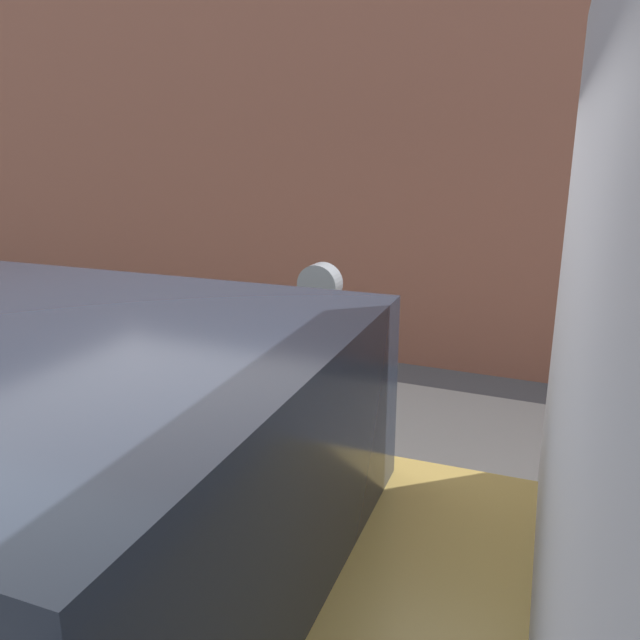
% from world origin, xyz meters
% --- Properties ---
extents(sidewalk, '(24.00, 2.80, 0.14)m').
position_xyz_m(sidewalk, '(0.00, 2.20, 0.07)').
color(sidewalk, '#ADAAA3').
rests_on(sidewalk, ground_plane).
extents(building_facade, '(24.00, 0.30, 6.32)m').
position_xyz_m(building_facade, '(0.00, 4.65, 3.16)').
color(building_facade, '#935642').
rests_on(building_facade, ground_plane).
extents(parking_meter, '(0.21, 0.14, 1.63)m').
position_xyz_m(parking_meter, '(0.17, 1.03, 1.29)').
color(parking_meter, slate).
rests_on(parking_meter, sidewalk).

